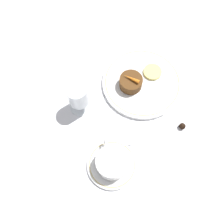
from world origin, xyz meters
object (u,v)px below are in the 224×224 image
(wine_glass, at_px, (78,96))
(fork, at_px, (164,132))
(coffee_cup, at_px, (112,162))
(dessert_cake, at_px, (132,81))
(dinner_plate, at_px, (142,83))

(wine_glass, bearing_deg, fork, -126.42)
(coffee_cup, height_order, wine_glass, wine_glass)
(fork, xyz_separation_m, dessert_cake, (0.18, 0.04, 0.03))
(dinner_plate, relative_size, dessert_cake, 3.55)
(dinner_plate, xyz_separation_m, coffee_cup, (-0.23, 0.18, 0.03))
(dinner_plate, xyz_separation_m, wine_glass, (-0.02, 0.22, 0.07))
(wine_glass, relative_size, dessert_cake, 1.64)
(fork, distance_m, dessert_cake, 0.19)
(dinner_plate, distance_m, coffee_cup, 0.29)
(dinner_plate, height_order, dessert_cake, dessert_cake)
(fork, bearing_deg, wine_glass, 53.58)
(wine_glass, bearing_deg, dinner_plate, -85.88)
(wine_glass, height_order, dessert_cake, wine_glass)
(wine_glass, xyz_separation_m, dessert_cake, (0.02, -0.18, -0.04))
(fork, bearing_deg, dessert_cake, 12.66)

